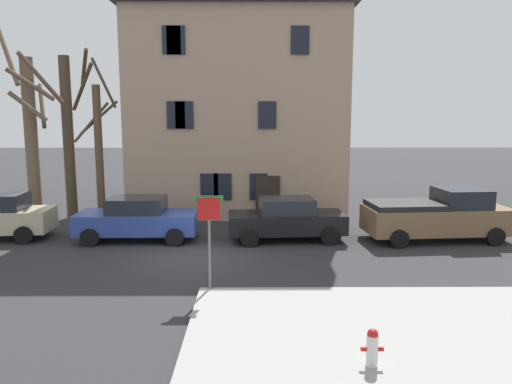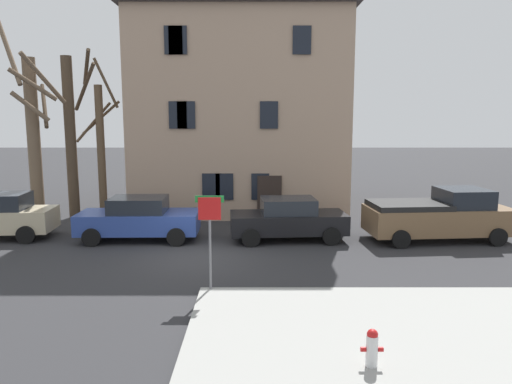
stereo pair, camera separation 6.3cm
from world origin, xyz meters
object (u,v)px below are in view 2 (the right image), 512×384
(tree_bare_near, at_px, (31,133))
(tree_bare_far, at_px, (99,147))
(fire_hydrant, at_px, (370,347))
(pickup_truck_brown, at_px, (437,215))
(tree_bare_mid, at_px, (69,133))
(car_black_sedan, at_px, (287,219))
(street_sign_pole, at_px, (208,225))
(car_blue_sedan, at_px, (137,219))
(building_main, at_px, (239,94))

(tree_bare_near, bearing_deg, tree_bare_far, 22.87)
(fire_hydrant, bearing_deg, pickup_truck_brown, 63.51)
(tree_bare_mid, distance_m, fire_hydrant, 18.04)
(car_black_sedan, distance_m, fire_hydrant, 9.88)
(pickup_truck_brown, xyz_separation_m, fire_hydrant, (-4.90, -9.82, -0.47))
(fire_hydrant, bearing_deg, tree_bare_near, 132.80)
(fire_hydrant, height_order, street_sign_pole, street_sign_pole)
(car_blue_sedan, relative_size, pickup_truck_brown, 0.83)
(pickup_truck_brown, distance_m, fire_hydrant, 10.99)
(building_main, distance_m, pickup_truck_brown, 12.13)
(tree_bare_near, height_order, tree_bare_mid, tree_bare_near)
(pickup_truck_brown, bearing_deg, tree_bare_far, 163.91)
(tree_bare_far, xyz_separation_m, fire_hydrant, (9.29, -13.92, -2.84))
(tree_bare_mid, distance_m, car_blue_sedan, 6.66)
(tree_bare_near, height_order, car_black_sedan, tree_bare_near)
(building_main, height_order, pickup_truck_brown, building_main)
(car_blue_sedan, bearing_deg, pickup_truck_brown, -0.09)
(tree_bare_mid, height_order, street_sign_pole, tree_bare_mid)
(building_main, bearing_deg, pickup_truck_brown, -44.96)
(building_main, relative_size, car_blue_sedan, 2.54)
(car_blue_sedan, distance_m, street_sign_pole, 6.66)
(car_black_sedan, height_order, street_sign_pole, street_sign_pole)
(tree_bare_far, height_order, fire_hydrant, tree_bare_far)
(tree_bare_near, height_order, car_blue_sedan, tree_bare_near)
(building_main, bearing_deg, tree_bare_far, -149.50)
(tree_bare_mid, bearing_deg, car_blue_sedan, -46.32)
(tree_bare_far, bearing_deg, street_sign_pole, -58.84)
(tree_bare_far, distance_m, street_sign_pole, 11.52)
(car_blue_sedan, bearing_deg, street_sign_pole, -60.08)
(tree_bare_mid, bearing_deg, tree_bare_near, -132.49)
(tree_bare_near, height_order, tree_bare_far, tree_bare_near)
(tree_bare_mid, distance_m, street_sign_pole, 12.55)
(tree_bare_near, relative_size, car_black_sedan, 1.93)
(car_black_sedan, relative_size, fire_hydrant, 6.29)
(tree_bare_mid, distance_m, tree_bare_far, 1.58)
(building_main, height_order, tree_bare_far, building_main)
(pickup_truck_brown, relative_size, street_sign_pole, 2.08)
(car_black_sedan, height_order, pickup_truck_brown, pickup_truck_brown)
(building_main, bearing_deg, tree_bare_mid, -155.37)
(tree_bare_near, height_order, pickup_truck_brown, tree_bare_near)
(pickup_truck_brown, bearing_deg, building_main, 135.04)
(car_blue_sedan, height_order, pickup_truck_brown, pickup_truck_brown)
(car_blue_sedan, xyz_separation_m, fire_hydrant, (6.66, -9.84, -0.35))
(street_sign_pole, bearing_deg, car_black_sedan, 66.59)
(tree_bare_mid, xyz_separation_m, car_blue_sedan, (4.06, -4.25, -3.14))
(tree_bare_mid, distance_m, car_black_sedan, 11.15)
(tree_bare_mid, bearing_deg, pickup_truck_brown, -15.28)
(car_blue_sedan, distance_m, fire_hydrant, 11.89)
(pickup_truck_brown, height_order, fire_hydrant, pickup_truck_brown)
(tree_bare_near, distance_m, fire_hydrant, 17.83)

